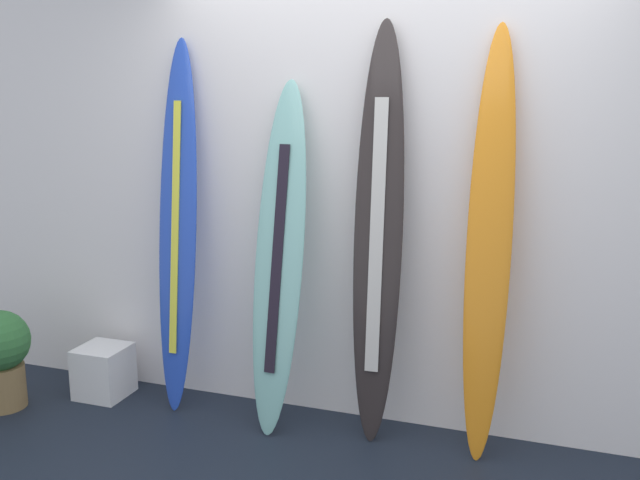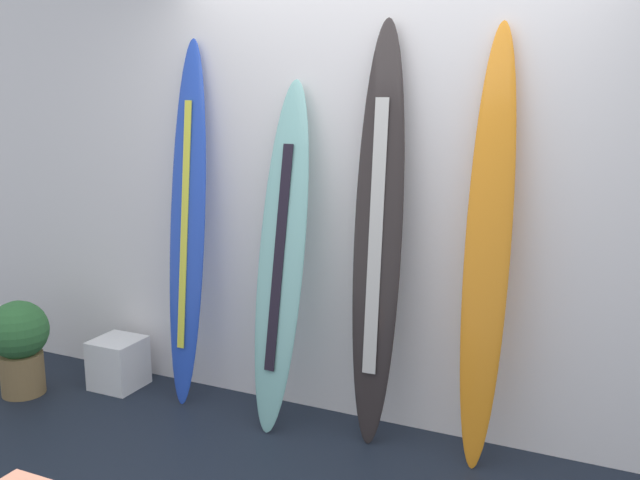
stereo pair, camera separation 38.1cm
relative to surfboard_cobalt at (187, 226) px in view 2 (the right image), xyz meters
The scene contains 7 objects.
wall_back 1.24m from the surfboard_cobalt, 13.44° to the left, with size 7.20×0.20×2.80m, color white.
surfboard_cobalt is the anchor object (origin of this frame).
surfboard_seafoam 0.67m from the surfboard_cobalt, ahead, with size 0.31×0.43×1.93m.
surfboard_charcoal 1.20m from the surfboard_cobalt, ahead, with size 0.27×0.31×2.23m.
surfboard_sunset 1.77m from the surfboard_cobalt, ahead, with size 0.23×0.33×2.20m.
display_block_left 1.06m from the surfboard_cobalt, behind, with size 0.29×0.29×0.32m.
potted_plant 1.31m from the surfboard_cobalt, 157.30° to the right, with size 0.36×0.36×0.60m.
Camera 2 is at (1.31, -2.43, 1.90)m, focal length 40.47 mm.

